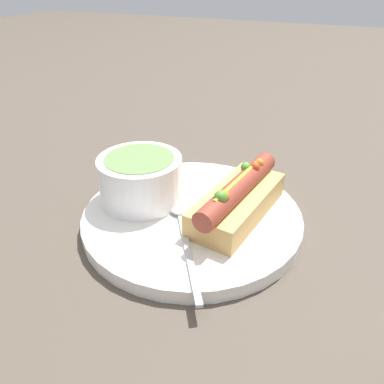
{
  "coord_description": "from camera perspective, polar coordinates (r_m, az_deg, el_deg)",
  "views": [
    {
      "loc": [
        -0.35,
        -0.16,
        0.28
      ],
      "look_at": [
        0.0,
        0.0,
        0.05
      ],
      "focal_mm": 35.0,
      "sensor_mm": 36.0,
      "label": 1
    }
  ],
  "objects": [
    {
      "name": "ground_plane",
      "position": [
        0.48,
        -0.0,
        -4.68
      ],
      "size": [
        4.0,
        4.0,
        0.0
      ],
      "primitive_type": "plane",
      "color": "#4C4238"
    },
    {
      "name": "dinner_plate",
      "position": [
        0.47,
        -0.0,
        -3.83
      ],
      "size": [
        0.27,
        0.27,
        0.02
      ],
      "color": "white",
      "rests_on": "ground_plane"
    },
    {
      "name": "hot_dog",
      "position": [
        0.45,
        6.96,
        -1.06
      ],
      "size": [
        0.17,
        0.08,
        0.06
      ],
      "rotation": [
        0.0,
        0.0,
        -0.15
      ],
      "color": "tan",
      "rests_on": "dinner_plate"
    },
    {
      "name": "soup_bowl",
      "position": [
        0.48,
        -7.97,
        2.13
      ],
      "size": [
        0.11,
        0.11,
        0.06
      ],
      "color": "white",
      "rests_on": "dinner_plate"
    },
    {
      "name": "spoon",
      "position": [
        0.44,
        -1.52,
        -4.59
      ],
      "size": [
        0.16,
        0.11,
        0.01
      ],
      "rotation": [
        0.0,
        0.0,
        0.56
      ],
      "color": "#B7B7BC",
      "rests_on": "dinner_plate"
    }
  ]
}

